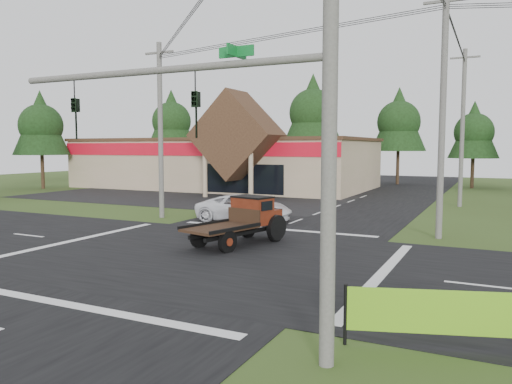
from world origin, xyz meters
The scene contains 19 objects.
ground centered at (0.00, 0.00, 0.00)m, with size 120.00×120.00×0.00m, color #324518.
road_ns centered at (0.00, 0.00, 0.01)m, with size 12.00×120.00×0.02m, color black.
road_ew centered at (0.00, 0.00, 0.01)m, with size 120.00×12.00×0.02m, color black.
parking_apron centered at (-14.00, 19.00, 0.01)m, with size 28.00×14.00×0.02m, color black.
cvs_building centered at (-15.70, 29.57, 2.78)m, with size 30.40×18.20×9.19m.
traffic_signal_mast centered at (5.82, -7.50, 4.43)m, with size 8.12×0.24×7.00m.
utility_pole_nr centered at (7.50, -7.50, 5.64)m, with size 2.00×0.30×11.00m.
utility_pole_nw centered at (-8.00, 8.00, 5.39)m, with size 2.00×0.30×10.50m.
utility_pole_ne centered at (8.00, 8.00, 5.89)m, with size 2.00×0.30×11.50m.
utility_pole_n centered at (8.00, 22.00, 5.74)m, with size 2.00×0.30×11.20m.
tree_row_a centered at (-30.00, 40.00, 8.05)m, with size 6.72×6.72×12.12m.
tree_row_b centered at (-20.00, 42.00, 6.70)m, with size 5.60×5.60×10.10m.
tree_row_c centered at (-10.00, 41.00, 8.72)m, with size 7.28×7.28×13.13m.
tree_row_d centered at (0.00, 42.00, 7.38)m, with size 6.16×6.16×11.11m.
tree_row_e centered at (8.00, 40.00, 6.03)m, with size 5.04×5.04×9.09m.
tree_side_w centered at (-32.00, 20.00, 6.70)m, with size 5.60×5.60×10.10m.
antique_flatbed_truck centered at (0.20, 2.44, 1.06)m, with size 1.94×5.09×2.13m, color #4F190B, non-canonical shape.
roadside_banner centered at (9.37, -5.74, 0.67)m, with size 3.94×0.12×1.35m, color #69AE17, non-canonical shape.
white_pickup centered at (-2.78, 8.91, 0.77)m, with size 2.56×5.55×1.54m, color white.
Camera 1 is at (10.41, -16.68, 4.31)m, focal length 35.00 mm.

